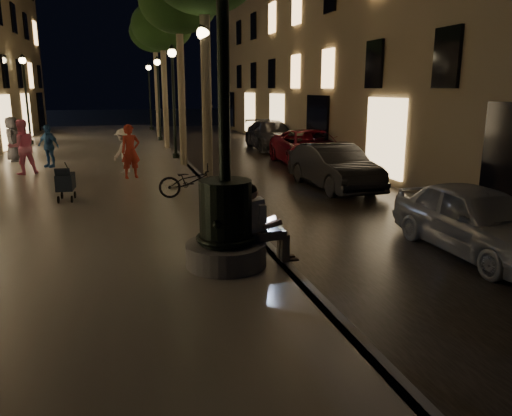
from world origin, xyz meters
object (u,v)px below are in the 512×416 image
object	(u,v)px
bicycle	(191,181)
pedestrian_blue	(48,146)
car_front	(477,220)
pedestrian_pink	(22,147)
tree_far	(155,33)
car_second	(334,167)
tree_third	(162,27)
car_rear	(271,135)
fountain_lamppost	(226,209)
seated_man_laptop	(260,222)
stroller	(65,182)
car_third	(310,148)
lamp_curb_b	(173,87)
pedestrian_dark	(13,139)
pedestrian_red	(131,151)
lamp_curb_a	(204,87)
lamp_curb_d	(149,88)
tree_second	(178,3)
pedestrian_white	(124,151)
lamp_curb_c	(158,88)
lamp_left_c	(25,88)

from	to	relation	value
bicycle	pedestrian_blue	bearing A→B (deg)	41.72
car_front	pedestrian_pink	size ratio (longest dim) A/B	2.09
tree_far	car_second	size ratio (longest dim) A/B	1.71
tree_third	car_rear	distance (m)	7.71
fountain_lamppost	seated_man_laptop	xyz separation A→B (m)	(0.61, 0.00, -0.27)
stroller	pedestrian_blue	xyz separation A→B (m)	(-1.18, 6.55, 0.30)
car_third	bicycle	world-z (taller)	car_third
lamp_curb_b	car_third	bearing A→B (deg)	-25.60
tree_third	pedestrian_dark	bearing A→B (deg)	-154.05
stroller	pedestrian_red	distance (m)	3.71
tree_far	lamp_curb_a	bearing A→B (deg)	-90.25
seated_man_laptop	car_rear	distance (m)	18.44
lamp_curb_b	lamp_curb_d	distance (m)	16.00
tree_second	pedestrian_white	world-z (taller)	tree_second
car_third	lamp_curb_d	bearing A→B (deg)	110.24
lamp_curb_d	car_second	size ratio (longest dim) A/B	1.10
stroller	lamp_curb_c	bearing A→B (deg)	79.89
tree_second	stroller	size ratio (longest dim) A/B	7.10
tree_third	pedestrian_white	bearing A→B (deg)	-106.65
car_rear	tree_far	bearing A→B (deg)	132.59
car_front	pedestrian_pink	distance (m)	15.08
lamp_left_c	car_rear	world-z (taller)	lamp_left_c
fountain_lamppost	tree_far	bearing A→B (deg)	88.14
tree_far	pedestrian_dark	distance (m)	12.60
lamp_curb_b	pedestrian_blue	world-z (taller)	lamp_curb_b
lamp_curb_a	car_rear	world-z (taller)	lamp_curb_a
tree_third	lamp_curb_a	bearing A→B (deg)	-90.00
car_front	bicycle	world-z (taller)	car_front
lamp_curb_a	pedestrian_pink	world-z (taller)	lamp_curb_a
tree_third	car_front	distance (m)	19.40
lamp_left_c	car_second	bearing A→B (deg)	-53.28
pedestrian_blue	pedestrian_dark	world-z (taller)	pedestrian_dark
lamp_curb_d	car_rear	xyz separation A→B (m)	(5.50, -12.42, -2.48)
tree_second	pedestrian_dark	world-z (taller)	tree_second
stroller	pedestrian_pink	bearing A→B (deg)	113.91
car_second	bicycle	bearing A→B (deg)	-169.88
pedestrian_blue	bicycle	distance (m)	8.37
lamp_left_c	pedestrian_pink	world-z (taller)	lamp_left_c
pedestrian_pink	fountain_lamppost	bearing A→B (deg)	90.78
stroller	pedestrian_blue	distance (m)	6.66
fountain_lamppost	car_rear	size ratio (longest dim) A/B	1.00
lamp_curb_c	car_second	world-z (taller)	lamp_curb_c
seated_man_laptop	car_rear	world-z (taller)	seated_man_laptop
tree_third	pedestrian_white	world-z (taller)	tree_third
lamp_curb_a	car_rear	bearing A→B (deg)	64.59
stroller	bicycle	distance (m)	3.38
lamp_curb_d	pedestrian_white	world-z (taller)	lamp_curb_d
car_rear	pedestrian_blue	world-z (taller)	pedestrian_blue
fountain_lamppost	lamp_curb_a	xyz separation A→B (m)	(0.70, 6.00, 2.02)
pedestrian_dark	tree_second	bearing A→B (deg)	-111.42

